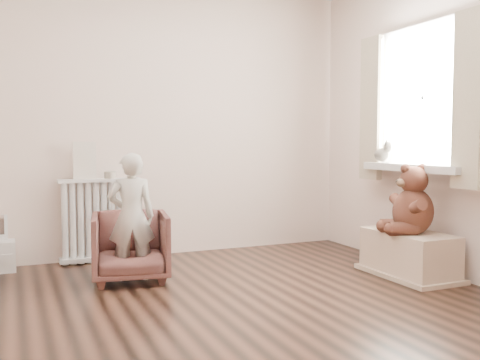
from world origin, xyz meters
name	(u,v)px	position (x,y,z in m)	size (l,w,h in m)	color
floor	(246,304)	(0.00, 0.00, 0.00)	(3.60, 3.60, 0.01)	black
back_wall	(170,120)	(0.00, 1.80, 1.30)	(3.60, 0.02, 2.60)	white
front_wall	(460,78)	(0.00, -1.80, 1.30)	(3.60, 0.02, 2.60)	white
right_wall	(456,114)	(1.80, 0.00, 1.30)	(0.02, 3.60, 2.60)	white
window	(425,98)	(1.76, 0.30, 1.45)	(0.03, 0.90, 1.10)	white
window_sill	(415,168)	(1.67, 0.30, 0.87)	(0.22, 1.10, 0.06)	silver
curtain_left	(469,100)	(1.65, -0.27, 1.39)	(0.06, 0.26, 1.30)	beige
curtain_right	(371,109)	(1.65, 0.87, 1.39)	(0.06, 0.26, 1.30)	beige
radiator	(100,219)	(-0.69, 1.68, 0.39)	(0.72, 0.14, 0.76)	silver
paper_doll	(85,160)	(-0.82, 1.68, 0.92)	(0.20, 0.02, 0.33)	beige
tin_a	(110,175)	(-0.60, 1.68, 0.79)	(0.10, 0.10, 0.06)	#A59E8C
armchair	(130,246)	(-0.58, 0.93, 0.27)	(0.57, 0.59, 0.54)	brown
child	(131,217)	(-0.58, 0.88, 0.51)	(0.36, 0.23, 0.98)	beige
toy_bench	(409,251)	(1.52, 0.18, 0.20)	(0.41, 0.77, 0.36)	beige
teddy_bear	(413,194)	(1.51, 0.12, 0.67)	(0.44, 0.34, 0.54)	#3C1D14
plush_cat	(383,151)	(1.66, 0.70, 1.00)	(0.14, 0.23, 0.19)	gray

